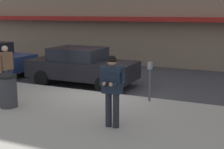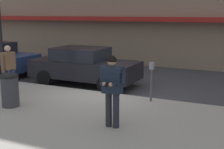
{
  "view_description": "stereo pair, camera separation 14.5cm",
  "coord_description": "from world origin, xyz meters",
  "px_view_note": "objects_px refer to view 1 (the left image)",
  "views": [
    {
      "loc": [
        4.94,
        -9.95,
        2.95
      ],
      "look_at": [
        1.91,
        -3.27,
        1.49
      ],
      "focal_mm": 50.0,
      "sensor_mm": 36.0,
      "label": 1
    },
    {
      "loc": [
        5.07,
        -9.89,
        2.95
      ],
      "look_at": [
        1.91,
        -3.27,
        1.49
      ],
      "focal_mm": 50.0,
      "sensor_mm": 36.0,
      "label": 2
    }
  ],
  "objects_px": {
    "pedestrian_dark_coat": "(6,67)",
    "trash_bin": "(8,91)",
    "man_texting_on_phone": "(112,84)",
    "parked_sedan_mid": "(81,66)",
    "parking_meter": "(150,76)"
  },
  "relations": [
    {
      "from": "pedestrian_dark_coat",
      "to": "trash_bin",
      "type": "relative_size",
      "value": 1.74
    },
    {
      "from": "pedestrian_dark_coat",
      "to": "trash_bin",
      "type": "bearing_deg",
      "value": -46.0
    },
    {
      "from": "parked_sedan_mid",
      "to": "trash_bin",
      "type": "height_order",
      "value": "parked_sedan_mid"
    },
    {
      "from": "man_texting_on_phone",
      "to": "trash_bin",
      "type": "bearing_deg",
      "value": 175.99
    },
    {
      "from": "trash_bin",
      "to": "parking_meter",
      "type": "bearing_deg",
      "value": 32.83
    },
    {
      "from": "man_texting_on_phone",
      "to": "pedestrian_dark_coat",
      "type": "bearing_deg",
      "value": 162.77
    },
    {
      "from": "pedestrian_dark_coat",
      "to": "trash_bin",
      "type": "height_order",
      "value": "pedestrian_dark_coat"
    },
    {
      "from": "parked_sedan_mid",
      "to": "parking_meter",
      "type": "xyz_separation_m",
      "value": [
        3.46,
        -1.63,
        0.18
      ]
    },
    {
      "from": "parked_sedan_mid",
      "to": "pedestrian_dark_coat",
      "type": "height_order",
      "value": "pedestrian_dark_coat"
    },
    {
      "from": "parked_sedan_mid",
      "to": "trash_bin",
      "type": "relative_size",
      "value": 4.6
    },
    {
      "from": "parking_meter",
      "to": "parked_sedan_mid",
      "type": "bearing_deg",
      "value": 154.77
    },
    {
      "from": "parked_sedan_mid",
      "to": "pedestrian_dark_coat",
      "type": "bearing_deg",
      "value": -116.45
    },
    {
      "from": "parked_sedan_mid",
      "to": "parking_meter",
      "type": "distance_m",
      "value": 3.83
    },
    {
      "from": "parked_sedan_mid",
      "to": "trash_bin",
      "type": "bearing_deg",
      "value": -93.09
    },
    {
      "from": "man_texting_on_phone",
      "to": "parking_meter",
      "type": "relative_size",
      "value": 1.42
    }
  ]
}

